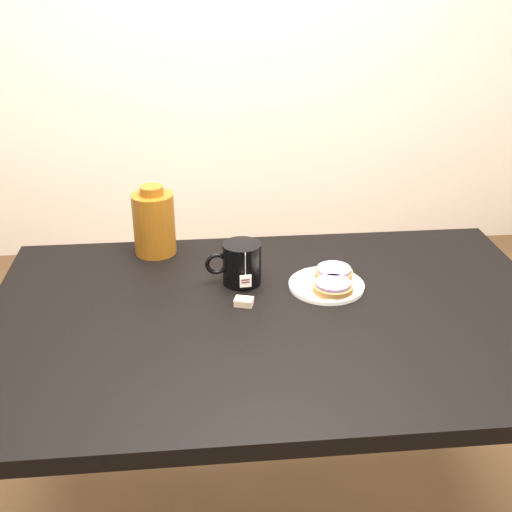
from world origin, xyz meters
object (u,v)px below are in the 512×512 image
(plate, at_px, (326,285))
(teabag_pouch, at_px, (244,302))
(bagel_back, at_px, (334,273))
(bagel_package, at_px, (154,223))
(table, at_px, (275,341))
(mug, at_px, (241,263))
(bagel_front, at_px, (333,287))

(plate, height_order, teabag_pouch, teabag_pouch)
(plate, xyz_separation_m, teabag_pouch, (-0.22, -0.07, 0.00))
(bagel_back, xyz_separation_m, bagel_package, (-0.48, 0.22, 0.07))
(bagel_back, height_order, teabag_pouch, bagel_back)
(teabag_pouch, relative_size, bagel_package, 0.22)
(table, relative_size, mug, 9.24)
(table, distance_m, mug, 0.22)
(plate, height_order, mug, mug)
(teabag_pouch, distance_m, bagel_package, 0.41)
(bagel_package, bearing_deg, bagel_front, -33.14)
(plate, relative_size, mug, 1.29)
(mug, bearing_deg, bagel_package, 132.95)
(table, xyz_separation_m, bagel_back, (0.17, 0.15, 0.11))
(table, relative_size, bagel_front, 12.72)
(bagel_back, xyz_separation_m, mug, (-0.24, 0.01, 0.03))
(bagel_back, relative_size, teabag_pouch, 2.74)
(mug, xyz_separation_m, bagel_package, (-0.23, 0.21, 0.04))
(table, distance_m, plate, 0.21)
(bagel_package, bearing_deg, table, -50.88)
(table, xyz_separation_m, mug, (-0.07, 0.16, 0.14))
(plate, bearing_deg, bagel_back, 53.54)
(bagel_front, relative_size, teabag_pouch, 2.45)
(table, relative_size, teabag_pouch, 31.11)
(table, distance_m, bagel_back, 0.25)
(bagel_back, distance_m, mug, 0.25)
(bagel_front, bearing_deg, bagel_back, 76.73)
(bagel_back, bearing_deg, bagel_front, -103.27)
(table, relative_size, plate, 7.17)
(table, height_order, bagel_front, bagel_front)
(bagel_back, distance_m, bagel_package, 0.53)
(plate, relative_size, bagel_back, 1.59)
(teabag_pouch, bearing_deg, bagel_back, 23.18)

